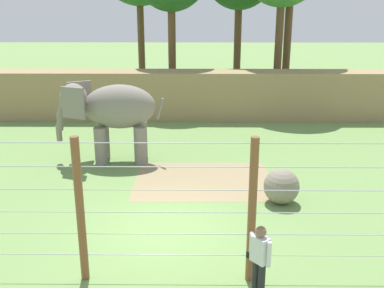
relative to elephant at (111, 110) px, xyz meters
name	(u,v)px	position (x,y,z in m)	size (l,w,h in m)	color
ground_plane	(165,229)	(2.36, -5.48, -2.01)	(120.00, 120.00, 0.00)	#6B8E4C
dirt_patch	(203,180)	(3.43, -1.98, -2.01)	(4.71, 3.57, 0.01)	#937F5B
embankment_wall	(181,95)	(2.36, 6.87, -0.77)	(36.00, 1.80, 2.48)	#997F56
elephant	(111,110)	(0.00, 0.00, 0.00)	(4.11, 1.73, 3.04)	gray
enrichment_ball	(281,186)	(5.79, -3.78, -1.47)	(1.09, 1.09, 1.09)	gray
cable_fence	(161,211)	(2.45, -7.78, -0.35)	(11.74, 0.18, 3.30)	brown
zookeeper	(259,260)	(4.48, -8.48, -1.09)	(0.47, 0.50, 1.67)	#232328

